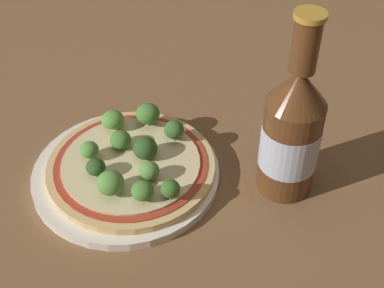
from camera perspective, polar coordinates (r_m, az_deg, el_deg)
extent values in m
plane|color=brown|center=(0.71, -6.21, -2.63)|extent=(3.00, 3.00, 0.00)
cylinder|color=silver|center=(0.70, -7.03, -3.11)|extent=(0.24, 0.24, 0.01)
cylinder|color=tan|center=(0.69, -6.50, -2.42)|extent=(0.22, 0.22, 0.01)
cylinder|color=#A83823|center=(0.69, -6.54, -2.07)|extent=(0.20, 0.20, 0.00)
cylinder|color=beige|center=(0.69, -6.55, -2.00)|extent=(0.18, 0.18, 0.00)
cylinder|color=#6B8E51|center=(0.69, -4.95, -1.16)|extent=(0.01, 0.01, 0.01)
ellipsoid|color=#2D5123|center=(0.68, -5.01, -0.45)|extent=(0.03, 0.03, 0.03)
cylinder|color=#6B8E51|center=(0.65, -8.58, -4.89)|extent=(0.01, 0.01, 0.01)
ellipsoid|color=#568E3D|center=(0.64, -8.69, -4.11)|extent=(0.03, 0.03, 0.03)
cylinder|color=#6B8E51|center=(0.63, -2.30, -5.45)|extent=(0.01, 0.01, 0.01)
ellipsoid|color=#386628|center=(0.63, -2.33, -4.78)|extent=(0.02, 0.02, 0.02)
cylinder|color=#6B8E51|center=(0.69, -10.80, -1.25)|extent=(0.01, 0.01, 0.01)
ellipsoid|color=#568E3D|center=(0.69, -10.91, -0.62)|extent=(0.02, 0.02, 0.02)
cylinder|color=#6B8E51|center=(0.70, -7.57, -0.13)|extent=(0.01, 0.01, 0.01)
ellipsoid|color=#477A33|center=(0.70, -7.64, 0.46)|extent=(0.03, 0.03, 0.02)
cylinder|color=#6B8E51|center=(0.66, -4.36, -3.41)|extent=(0.01, 0.01, 0.01)
ellipsoid|color=#568E3D|center=(0.65, -4.41, -2.77)|extent=(0.02, 0.02, 0.02)
cylinder|color=#6B8E51|center=(0.67, -10.14, -3.03)|extent=(0.01, 0.01, 0.01)
ellipsoid|color=#2D5123|center=(0.66, -10.24, -2.43)|extent=(0.02, 0.02, 0.02)
cylinder|color=#6B8E51|center=(0.74, -8.22, 2.00)|extent=(0.01, 0.01, 0.01)
ellipsoid|color=#568E3D|center=(0.73, -8.30, 2.64)|extent=(0.03, 0.03, 0.02)
cylinder|color=#6B8E51|center=(0.73, -4.68, 2.45)|extent=(0.01, 0.01, 0.01)
ellipsoid|color=#477A33|center=(0.73, -4.74, 3.25)|extent=(0.03, 0.03, 0.03)
cylinder|color=#6B8E51|center=(0.64, -5.23, -5.61)|extent=(0.01, 0.01, 0.01)
ellipsoid|color=#477A33|center=(0.63, -5.29, -4.97)|extent=(0.03, 0.03, 0.02)
cylinder|color=#6B8E51|center=(0.71, -1.78, 0.68)|extent=(0.01, 0.01, 0.01)
ellipsoid|color=#386628|center=(0.70, -1.80, 1.38)|extent=(0.03, 0.03, 0.02)
cylinder|color=#563319|center=(0.66, 10.32, -0.24)|extent=(0.07, 0.07, 0.13)
cylinder|color=#B2BCD1|center=(0.65, 10.35, -0.07)|extent=(0.07, 0.07, 0.06)
cone|color=#563319|center=(0.60, 11.32, 5.94)|extent=(0.07, 0.07, 0.04)
cylinder|color=#563319|center=(0.57, 12.03, 10.28)|extent=(0.03, 0.03, 0.06)
cylinder|color=#B7892D|center=(0.56, 12.53, 13.27)|extent=(0.03, 0.03, 0.01)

